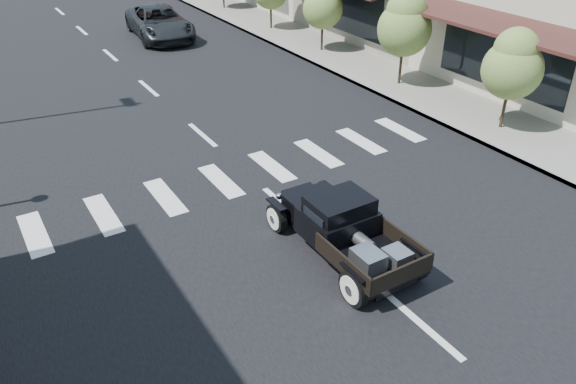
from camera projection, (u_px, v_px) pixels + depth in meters
ground at (330, 246)px, 12.68m from camera, size 120.00×120.00×0.00m
road at (124, 67)px, 23.67m from camera, size 14.00×80.00×0.02m
road_markings at (168, 105)px, 20.01m from camera, size 12.00×60.00×0.06m
sidewalk_right at (294, 37)px, 27.48m from camera, size 3.00×80.00×0.15m
small_tree_a at (510, 81)px, 17.25m from camera, size 1.83×1.83×3.05m
small_tree_b at (403, 40)px, 20.75m from camera, size 1.99×1.99×3.32m
small_tree_c at (323, 17)px, 24.68m from camera, size 1.76×1.76×2.93m
hotrod_pickup at (343, 228)px, 12.06m from camera, size 1.90×4.06×1.41m
second_car at (160, 23)px, 27.30m from camera, size 2.95×5.50×1.47m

